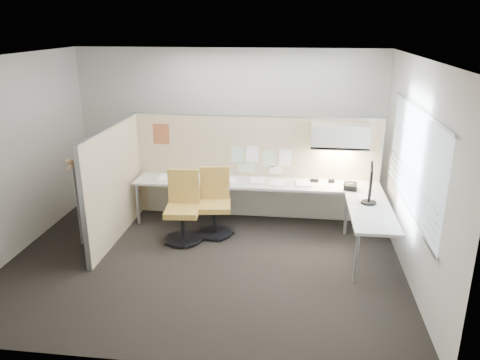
# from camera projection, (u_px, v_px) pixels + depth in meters

# --- Properties ---
(floor) EXTENTS (5.50, 4.50, 0.01)m
(floor) POSITION_uv_depth(u_px,v_px,m) (206.00, 257.00, 6.76)
(floor) COLOR black
(floor) RESTS_ON ground
(ceiling) EXTENTS (5.50, 4.50, 0.01)m
(ceiling) POSITION_uv_depth(u_px,v_px,m) (201.00, 57.00, 5.85)
(ceiling) COLOR white
(ceiling) RESTS_ON wall_back
(wall_back) EXTENTS (5.50, 0.02, 2.80)m
(wall_back) POSITION_uv_depth(u_px,v_px,m) (229.00, 128.00, 8.42)
(wall_back) COLOR beige
(wall_back) RESTS_ON ground
(wall_front) EXTENTS (5.50, 0.02, 2.80)m
(wall_front) POSITION_uv_depth(u_px,v_px,m) (154.00, 236.00, 4.19)
(wall_front) COLOR beige
(wall_front) RESTS_ON ground
(wall_left) EXTENTS (0.02, 4.50, 2.80)m
(wall_left) POSITION_uv_depth(u_px,v_px,m) (14.00, 157.00, 6.63)
(wall_left) COLOR beige
(wall_left) RESTS_ON ground
(wall_right) EXTENTS (0.02, 4.50, 2.80)m
(wall_right) POSITION_uv_depth(u_px,v_px,m) (415.00, 172.00, 5.98)
(wall_right) COLOR beige
(wall_right) RESTS_ON ground
(window_pane) EXTENTS (0.01, 2.80, 1.30)m
(window_pane) POSITION_uv_depth(u_px,v_px,m) (414.00, 160.00, 5.93)
(window_pane) COLOR #A1AFBB
(window_pane) RESTS_ON wall_right
(partition_back) EXTENTS (4.10, 0.06, 1.75)m
(partition_back) POSITION_uv_depth(u_px,v_px,m) (255.00, 168.00, 7.91)
(partition_back) COLOR #D1B790
(partition_back) RESTS_ON floor
(partition_left) EXTENTS (0.06, 2.20, 1.75)m
(partition_left) POSITION_uv_depth(u_px,v_px,m) (115.00, 184.00, 7.12)
(partition_left) COLOR #D1B790
(partition_left) RESTS_ON floor
(desk) EXTENTS (4.00, 2.07, 0.73)m
(desk) POSITION_uv_depth(u_px,v_px,m) (276.00, 193.00, 7.51)
(desk) COLOR beige
(desk) RESTS_ON floor
(overhead_bin) EXTENTS (0.90, 0.36, 0.38)m
(overhead_bin) POSITION_uv_depth(u_px,v_px,m) (340.00, 136.00, 7.35)
(overhead_bin) COLOR beige
(overhead_bin) RESTS_ON partition_back
(task_light_strip) EXTENTS (0.60, 0.06, 0.02)m
(task_light_strip) POSITION_uv_depth(u_px,v_px,m) (339.00, 149.00, 7.42)
(task_light_strip) COLOR #FFEABF
(task_light_strip) RESTS_ON overhead_bin
(pinned_papers) EXTENTS (1.01, 0.00, 0.47)m
(pinned_papers) POSITION_uv_depth(u_px,v_px,m) (260.00, 159.00, 7.82)
(pinned_papers) COLOR #8CBF8C
(pinned_papers) RESTS_ON partition_back
(poster) EXTENTS (0.28, 0.00, 0.35)m
(poster) POSITION_uv_depth(u_px,v_px,m) (161.00, 134.00, 7.89)
(poster) COLOR orange
(poster) RESTS_ON partition_back
(chair_left) EXTENTS (0.57, 0.58, 1.07)m
(chair_left) POSITION_uv_depth(u_px,v_px,m) (183.00, 209.00, 7.15)
(chair_left) COLOR black
(chair_left) RESTS_ON floor
(chair_right) EXTENTS (0.55, 0.57, 1.04)m
(chair_right) POSITION_uv_depth(u_px,v_px,m) (215.00, 204.00, 7.37)
(chair_right) COLOR black
(chair_right) RESTS_ON floor
(monitor) EXTENTS (0.22, 0.53, 0.56)m
(monitor) POSITION_uv_depth(u_px,v_px,m) (371.00, 182.00, 6.65)
(monitor) COLOR black
(monitor) RESTS_ON desk
(phone) EXTENTS (0.23, 0.22, 0.12)m
(phone) POSITION_uv_depth(u_px,v_px,m) (350.00, 186.00, 7.30)
(phone) COLOR black
(phone) RESTS_ON desk
(stapler) EXTENTS (0.14, 0.04, 0.05)m
(stapler) POSITION_uv_depth(u_px,v_px,m) (314.00, 181.00, 7.64)
(stapler) COLOR black
(stapler) RESTS_ON desk
(tape_dispenser) EXTENTS (0.11, 0.07, 0.06)m
(tape_dispenser) POSITION_uv_depth(u_px,v_px,m) (331.00, 181.00, 7.61)
(tape_dispenser) COLOR black
(tape_dispenser) RESTS_ON desk
(coat_hook) EXTENTS (0.18, 0.47, 1.40)m
(coat_hook) POSITION_uv_depth(u_px,v_px,m) (76.00, 170.00, 6.02)
(coat_hook) COLOR silver
(coat_hook) RESTS_ON partition_left
(paper_stack_0) EXTENTS (0.26, 0.32, 0.03)m
(paper_stack_0) POSITION_uv_depth(u_px,v_px,m) (166.00, 178.00, 7.80)
(paper_stack_0) COLOR white
(paper_stack_0) RESTS_ON desk
(paper_stack_1) EXTENTS (0.27, 0.33, 0.02)m
(paper_stack_1) POSITION_uv_depth(u_px,v_px,m) (202.00, 178.00, 7.83)
(paper_stack_1) COLOR white
(paper_stack_1) RESTS_ON desk
(paper_stack_2) EXTENTS (0.27, 0.33, 0.04)m
(paper_stack_2) POSITION_uv_depth(u_px,v_px,m) (229.00, 181.00, 7.62)
(paper_stack_2) COLOR white
(paper_stack_2) RESTS_ON desk
(paper_stack_3) EXTENTS (0.28, 0.34, 0.01)m
(paper_stack_3) POSITION_uv_depth(u_px,v_px,m) (277.00, 183.00, 7.60)
(paper_stack_3) COLOR white
(paper_stack_3) RESTS_ON desk
(paper_stack_4) EXTENTS (0.25, 0.32, 0.03)m
(paper_stack_4) POSITION_uv_depth(u_px,v_px,m) (303.00, 183.00, 7.54)
(paper_stack_4) COLOR white
(paper_stack_4) RESTS_ON desk
(paper_stack_5) EXTENTS (0.27, 0.33, 0.02)m
(paper_stack_5) POSITION_uv_depth(u_px,v_px,m) (365.00, 199.00, 6.90)
(paper_stack_5) COLOR white
(paper_stack_5) RESTS_ON desk
(paper_stack_6) EXTENTS (0.24, 0.31, 0.03)m
(paper_stack_6) POSITION_uv_depth(u_px,v_px,m) (257.00, 181.00, 7.67)
(paper_stack_6) COLOR white
(paper_stack_6) RESTS_ON desk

